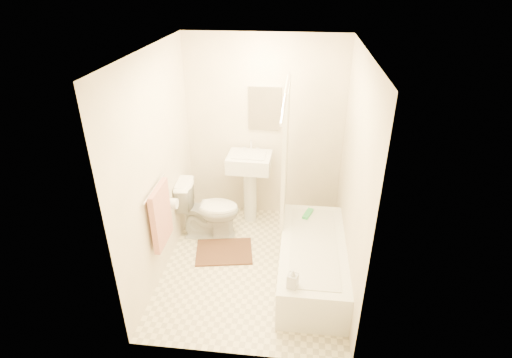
# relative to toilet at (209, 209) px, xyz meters

# --- Properties ---
(floor) EXTENTS (2.40, 2.40, 0.00)m
(floor) POSITION_rel_toilet_xyz_m (0.63, -0.56, -0.37)
(floor) COLOR beige
(floor) RESTS_ON ground
(ceiling) EXTENTS (2.40, 2.40, 0.00)m
(ceiling) POSITION_rel_toilet_xyz_m (0.63, -0.56, 2.03)
(ceiling) COLOR white
(ceiling) RESTS_ON ground
(wall_back) EXTENTS (2.00, 0.02, 2.40)m
(wall_back) POSITION_rel_toilet_xyz_m (0.63, 0.64, 0.83)
(wall_back) COLOR beige
(wall_back) RESTS_ON ground
(wall_left) EXTENTS (0.02, 2.40, 2.40)m
(wall_left) POSITION_rel_toilet_xyz_m (-0.37, -0.56, 0.83)
(wall_left) COLOR beige
(wall_left) RESTS_ON ground
(wall_right) EXTENTS (0.02, 2.40, 2.40)m
(wall_right) POSITION_rel_toilet_xyz_m (1.63, -0.56, 0.83)
(wall_right) COLOR beige
(wall_right) RESTS_ON ground
(mirror) EXTENTS (0.40, 0.03, 0.55)m
(mirror) POSITION_rel_toilet_xyz_m (0.63, 0.62, 1.13)
(mirror) COLOR white
(mirror) RESTS_ON wall_back
(curtain_rod) EXTENTS (0.03, 1.70, 0.03)m
(curtain_rod) POSITION_rel_toilet_xyz_m (0.93, -0.46, 1.63)
(curtain_rod) COLOR silver
(curtain_rod) RESTS_ON wall_back
(shower_curtain) EXTENTS (0.04, 0.80, 1.55)m
(shower_curtain) POSITION_rel_toilet_xyz_m (0.93, -0.06, 0.85)
(shower_curtain) COLOR silver
(shower_curtain) RESTS_ON curtain_rod
(towel_bar) EXTENTS (0.02, 0.60, 0.02)m
(towel_bar) POSITION_rel_toilet_xyz_m (-0.33, -0.81, 0.73)
(towel_bar) COLOR silver
(towel_bar) RESTS_ON wall_left
(towel) EXTENTS (0.06, 0.45, 0.66)m
(towel) POSITION_rel_toilet_xyz_m (-0.30, -0.81, 0.41)
(towel) COLOR #CC7266
(towel) RESTS_ON towel_bar
(toilet_paper) EXTENTS (0.11, 0.12, 0.12)m
(toilet_paper) POSITION_rel_toilet_xyz_m (-0.30, -0.44, 0.33)
(toilet_paper) COLOR white
(toilet_paper) RESTS_ON wall_left
(toilet) EXTENTS (0.78, 0.47, 0.74)m
(toilet) POSITION_rel_toilet_xyz_m (0.00, 0.00, 0.00)
(toilet) COLOR white
(toilet) RESTS_ON floor
(sink) EXTENTS (0.55, 0.45, 1.06)m
(sink) POSITION_rel_toilet_xyz_m (0.47, 0.39, 0.16)
(sink) COLOR silver
(sink) RESTS_ON floor
(bathtub) EXTENTS (0.69, 1.58, 0.44)m
(bathtub) POSITION_rel_toilet_xyz_m (1.28, -0.67, -0.15)
(bathtub) COLOR white
(bathtub) RESTS_ON floor
(bath_mat) EXTENTS (0.74, 0.61, 0.02)m
(bath_mat) POSITION_rel_toilet_xyz_m (0.25, -0.36, -0.36)
(bath_mat) COLOR #51291F
(bath_mat) RESTS_ON floor
(soap_bottle) EXTENTS (0.12, 0.12, 0.20)m
(soap_bottle) POSITION_rel_toilet_xyz_m (1.08, -1.33, 0.17)
(soap_bottle) COLOR silver
(soap_bottle) RESTS_ON bathtub
(scrub_brush) EXTENTS (0.14, 0.23, 0.04)m
(scrub_brush) POSITION_rel_toilet_xyz_m (1.22, -0.11, 0.09)
(scrub_brush) COLOR green
(scrub_brush) RESTS_ON bathtub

